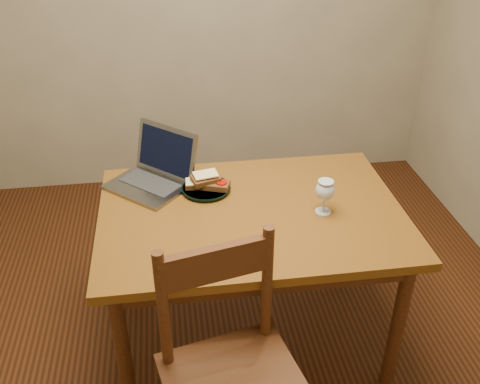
{
  "coord_description": "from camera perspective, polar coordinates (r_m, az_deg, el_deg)",
  "views": [
    {
      "loc": [
        -0.23,
        -1.89,
        2.02
      ],
      "look_at": [
        0.05,
        0.05,
        0.8
      ],
      "focal_mm": 40.0,
      "sensor_mm": 36.0,
      "label": 1
    }
  ],
  "objects": [
    {
      "name": "floor",
      "position": [
        2.78,
        -0.98,
        -14.89
      ],
      "size": [
        3.2,
        3.2,
        0.02
      ],
      "primitive_type": "cube",
      "color": "black",
      "rests_on": "ground"
    },
    {
      "name": "table",
      "position": [
        2.34,
        1.22,
        -3.76
      ],
      "size": [
        1.3,
        0.9,
        0.74
      ],
      "color": "#542E0E",
      "rests_on": "floor"
    },
    {
      "name": "chair",
      "position": [
        1.92,
        -0.85,
        -18.34
      ],
      "size": [
        0.55,
        0.53,
        0.5
      ],
      "rotation": [
        0.0,
        0.0,
        0.22
      ],
      "color": "#36190B",
      "rests_on": "floor"
    },
    {
      "name": "plate",
      "position": [
        2.43,
        -3.63,
        0.34
      ],
      "size": [
        0.22,
        0.22,
        0.02
      ],
      "primitive_type": "cylinder",
      "color": "black",
      "rests_on": "table"
    },
    {
      "name": "sandwich_cheese",
      "position": [
        2.42,
        -4.55,
        0.94
      ],
      "size": [
        0.11,
        0.07,
        0.03
      ],
      "primitive_type": null,
      "rotation": [
        0.0,
        0.0,
        -0.07
      ],
      "color": "#381E0C",
      "rests_on": "plate"
    },
    {
      "name": "sandwich_tomato",
      "position": [
        2.41,
        -2.62,
        0.86
      ],
      "size": [
        0.14,
        0.11,
        0.04
      ],
      "primitive_type": null,
      "rotation": [
        0.0,
        0.0,
        -0.34
      ],
      "color": "#381E0C",
      "rests_on": "plate"
    },
    {
      "name": "sandwich_top",
      "position": [
        2.41,
        -3.68,
        1.51
      ],
      "size": [
        0.14,
        0.11,
        0.04
      ],
      "primitive_type": null,
      "rotation": [
        0.0,
        0.0,
        0.3
      ],
      "color": "#381E0C",
      "rests_on": "plate"
    },
    {
      "name": "milk_glass",
      "position": [
        2.27,
        8.99,
        -0.51
      ],
      "size": [
        0.08,
        0.08,
        0.16
      ],
      "primitive_type": null,
      "color": "white",
      "rests_on": "table"
    },
    {
      "name": "laptop",
      "position": [
        2.5,
        -9.0,
        2.38
      ],
      "size": [
        0.46,
        0.46,
        0.25
      ],
      "rotation": [
        0.0,
        0.0,
        -0.74
      ],
      "color": "slate",
      "rests_on": "table"
    }
  ]
}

